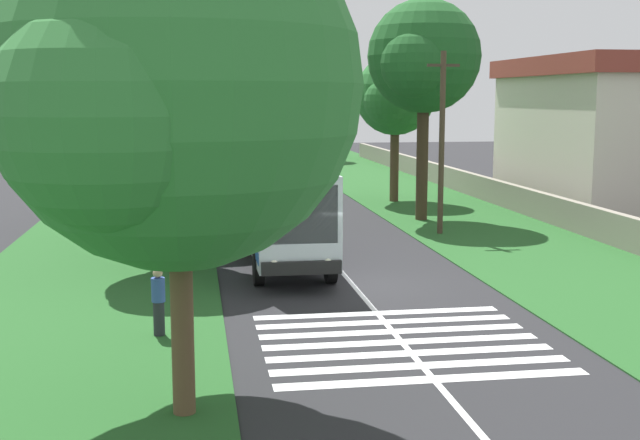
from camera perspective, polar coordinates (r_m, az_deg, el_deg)
ground at (r=26.05m, az=2.31°, el=-4.54°), size 160.00×160.00×0.00m
grass_verge_left at (r=40.46m, az=-13.36°, el=-0.04°), size 120.00×8.00×0.04m
grass_verge_right at (r=42.40m, az=9.31°, el=0.47°), size 120.00×8.00×0.04m
centre_line at (r=40.63m, az=-1.76°, el=0.20°), size 110.00×0.16×0.01m
coach_bus at (r=29.67m, az=-2.71°, el=1.28°), size 11.16×2.62×3.73m
zebra_crossing at (r=20.26m, az=5.68°, el=-8.40°), size 5.85×6.80×0.01m
trailing_car_0 at (r=48.49m, az=-0.91°, el=2.35°), size 4.30×1.78×1.43m
trailing_car_1 at (r=56.90m, az=-2.20°, el=3.27°), size 4.30×1.78×1.43m
trailing_car_2 at (r=62.75m, az=-2.56°, el=3.76°), size 4.30×1.78×1.43m
trailing_minibus_0 at (r=70.34m, az=-3.56°, el=4.98°), size 6.00×2.14×2.53m
roadside_tree_left_0 at (r=14.95m, az=-10.42°, el=8.73°), size 7.37×6.63×9.39m
roadside_tree_left_1 at (r=68.11m, az=-9.68°, el=9.60°), size 7.03×5.96×10.40m
roadside_tree_left_2 at (r=36.48m, az=-10.20°, el=9.09°), size 8.84×7.45×10.21m
roadside_tree_left_3 at (r=28.20m, az=-11.08°, el=7.51°), size 6.28×5.43×8.28m
roadside_tree_right_0 at (r=77.93m, az=-1.14°, el=10.08°), size 5.82×4.95×10.60m
roadside_tree_right_1 at (r=46.50m, az=5.09°, el=8.46°), size 5.39×4.49×8.20m
roadside_tree_right_2 at (r=86.30m, az=-1.55°, el=8.27°), size 6.55×5.33×8.28m
roadside_tree_right_3 at (r=39.58m, az=7.01°, el=10.96°), size 6.32×5.32×10.40m
utility_pole at (r=35.52m, az=8.44°, el=5.50°), size 0.24×1.40×7.76m
roadside_wall at (r=48.12m, az=11.34°, el=2.18°), size 70.00×0.40×1.32m
roadside_building at (r=47.61m, az=20.31°, el=5.79°), size 13.29×10.47×7.99m
pedestrian at (r=20.74m, az=-11.14°, el=-5.53°), size 0.34×0.34×1.69m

